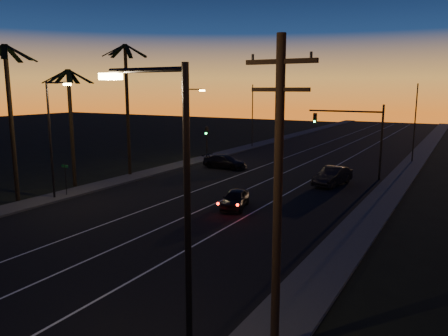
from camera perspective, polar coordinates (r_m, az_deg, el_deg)
The scene contains 21 objects.
road at distance 37.05m, azimuth 2.14°, elevation -2.81°, with size 20.00×170.00×0.01m, color black.
sidewalk_left at distance 43.21m, azimuth -11.17°, elevation -1.00°, with size 2.40×170.00×0.16m, color #323230.
sidewalk_right at distance 33.57m, azimuth 19.43°, elevation -4.67°, with size 2.40×170.00×0.16m, color #323230.
lane_stripe_left at distance 38.48m, azimuth -1.84°, elevation -2.29°, with size 0.12×160.00×0.01m, color silver.
lane_stripe_mid at distance 36.83m, azimuth 2.83°, elevation -2.88°, with size 0.12×160.00×0.01m, color silver.
lane_stripe_right at distance 35.45m, azimuth 7.90°, elevation -3.49°, with size 0.12×160.00×0.01m, color silver.
palm_near at distance 35.40m, azimuth -26.17°, elevation 7.10°, with size 4.25×4.16×11.53m.
palm_mid at distance 39.60m, azimuth -19.40°, elevation 6.61°, with size 4.25×4.16×10.03m.
palm_far at distance 43.07m, azimuth -12.55°, elevation 9.01°, with size 4.25×4.16×12.53m.
streetlight_left_near at distance 35.19m, azimuth -21.50°, elevation 4.56°, with size 2.55×0.26×9.00m.
streetlight_left_far at distance 48.56m, azimuth -4.74°, elevation 6.33°, with size 2.55×0.26×8.50m.
streetlight_right_near at distance 10.43m, azimuth -6.14°, elevation -7.05°, with size 2.55×0.26×9.00m.
street_sign at distance 36.40m, azimuth -20.00°, elevation -1.02°, with size 0.70×0.06×2.60m.
utility_pole at distance 13.41m, azimuth 7.05°, elevation -3.17°, with size 2.20×0.28×10.00m.
signal_mast at distance 43.25m, azimuth 16.87°, elevation 5.06°, with size 7.10×0.41×7.00m.
signal_post at distance 49.77m, azimuth -2.29°, elevation 3.94°, with size 0.28×0.37×4.20m.
far_pole_left at distance 63.49m, azimuth 3.73°, elevation 6.77°, with size 0.14×0.14×9.00m, color black.
far_pole_right at distance 54.50m, azimuth 23.66°, elevation 5.34°, with size 0.14×0.14×9.00m, color black.
lead_car at distance 31.19m, azimuth 1.46°, elevation -4.06°, with size 2.65×4.60×1.33m.
right_car at distance 39.69m, azimuth 13.99°, elevation -1.03°, with size 2.49×5.10×1.61m.
cross_car at distance 46.63m, azimuth 0.12°, elevation 0.83°, with size 5.01×2.21×1.43m.
Camera 1 is at (16.53, -2.07, 8.43)m, focal length 35.00 mm.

